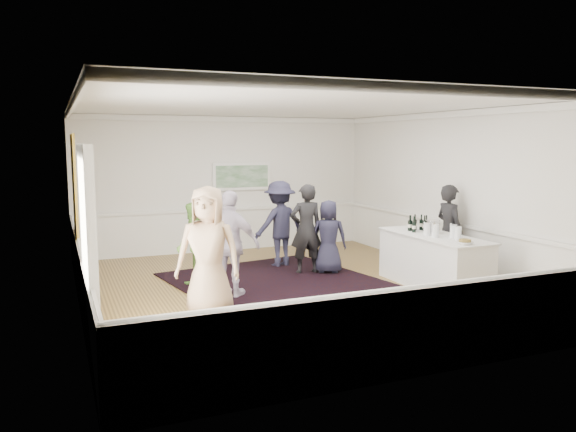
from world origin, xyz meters
name	(u,v)px	position (x,y,z in m)	size (l,w,h in m)	color
floor	(291,289)	(0.00, 0.00, 0.00)	(8.00, 8.00, 0.00)	olive
ceiling	(291,106)	(0.00, 0.00, 3.20)	(7.00, 8.00, 0.02)	white
wall_left	(75,208)	(-3.50, 0.00, 1.60)	(0.02, 8.00, 3.20)	white
wall_right	(454,193)	(3.50, 0.00, 1.60)	(0.02, 8.00, 3.20)	white
wall_back	(225,184)	(0.00, 4.00, 1.60)	(7.00, 0.02, 3.20)	white
wall_front	(435,233)	(0.00, -4.00, 1.60)	(7.00, 0.02, 3.20)	white
wainscoting	(291,262)	(0.00, 0.00, 0.50)	(7.00, 8.00, 1.00)	white
mirror	(75,189)	(-3.45, 1.30, 1.80)	(0.05, 1.25, 1.85)	gold
doorway	(87,240)	(-3.45, -1.90, 1.42)	(0.10, 1.78, 2.56)	white
landscape_painting	(242,176)	(0.40, 3.95, 1.78)	(1.44, 0.06, 0.66)	white
area_rug	(290,287)	(0.04, 0.14, 0.01)	(3.47, 4.55, 0.02)	black
serving_table	(433,261)	(2.44, -0.82, 0.48)	(0.89, 2.34, 0.95)	silver
bartender	(449,231)	(3.20, -0.27, 0.89)	(0.65, 0.43, 1.79)	black
guest_tan	(208,252)	(-1.74, -1.01, 0.98)	(0.96, 0.62, 1.96)	tan
guest_green	(195,246)	(-1.54, 0.66, 0.78)	(0.76, 0.59, 1.56)	#6AA843
guest_lilac	(231,244)	(-1.10, -0.04, 0.90)	(1.05, 0.44, 1.80)	#BCB0C5
guest_dark_a	(280,224)	(0.54, 1.85, 0.90)	(1.16, 0.67, 1.79)	#1F1E33
guest_dark_b	(306,229)	(0.77, 1.03, 0.89)	(0.65, 0.43, 1.78)	black
guest_navy	(328,237)	(1.19, 0.88, 0.73)	(0.71, 0.47, 1.46)	#1F1E33
wine_bottles	(417,223)	(2.43, -0.30, 1.10)	(0.40, 0.32, 0.31)	black
juice_pitchers	(445,231)	(2.43, -1.12, 1.07)	(0.43, 0.66, 0.24)	#6CB13F
ice_bucket	(432,227)	(2.51, -0.66, 1.06)	(0.26, 0.26, 0.24)	silver
nut_bowl	(465,242)	(2.32, -1.77, 0.98)	(0.25, 0.25, 0.07)	white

